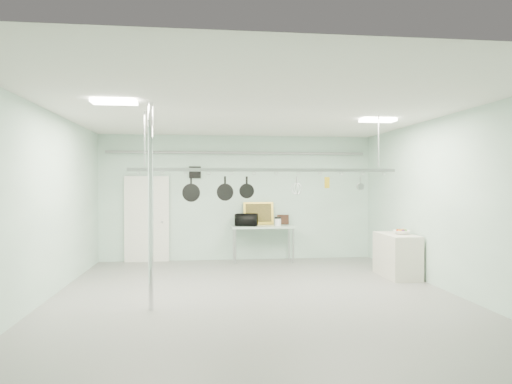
{
  "coord_description": "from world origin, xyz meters",
  "views": [
    {
      "loc": [
        -0.91,
        -7.74,
        1.94
      ],
      "look_at": [
        0.12,
        1.0,
        1.8
      ],
      "focal_mm": 32.0,
      "sensor_mm": 36.0,
      "label": 1
    }
  ],
  "objects": [
    {
      "name": "side_cabinet",
      "position": [
        3.15,
        1.4,
        0.45
      ],
      "size": [
        0.6,
        1.2,
        0.9
      ],
      "primitive_type": "cube",
      "color": "beige",
      "rests_on": "floor"
    },
    {
      "name": "skillet_left",
      "position": [
        -1.11,
        0.3,
        1.87
      ],
      "size": [
        0.32,
        0.13,
        0.42
      ],
      "primitive_type": null,
      "rotation": [
        0.0,
        0.0,
        -0.24
      ],
      "color": "black",
      "rests_on": "pot_rack"
    },
    {
      "name": "chrome_pole",
      "position": [
        -1.7,
        -0.6,
        1.6
      ],
      "size": [
        0.08,
        0.08,
        3.2
      ],
      "primitive_type": "cylinder",
      "color": "silver",
      "rests_on": "floor"
    },
    {
      "name": "conduit_pipe",
      "position": [
        0.0,
        3.9,
        2.75
      ],
      "size": [
        6.6,
        0.07,
        0.07
      ],
      "primitive_type": "cylinder",
      "rotation": [
        0.0,
        1.57,
        0.0
      ],
      "color": "gray",
      "rests_on": "back_wall"
    },
    {
      "name": "microwave",
      "position": [
        0.18,
        3.6,
        1.06
      ],
      "size": [
        0.62,
        0.49,
        0.3
      ],
      "primitive_type": "imported",
      "rotation": [
        0.0,
        0.0,
        2.89
      ],
      "color": "black",
      "rests_on": "prep_table"
    },
    {
      "name": "whisk",
      "position": [
        0.78,
        0.3,
        1.92
      ],
      "size": [
        0.23,
        0.23,
        0.34
      ],
      "primitive_type": null,
      "rotation": [
        0.0,
        0.0,
        -0.12
      ],
      "color": "#ADAEB2",
      "rests_on": "pot_rack"
    },
    {
      "name": "right_wall",
      "position": [
        3.49,
        0.0,
        1.6
      ],
      "size": [
        0.02,
        8.0,
        3.2
      ],
      "primitive_type": "cube",
      "color": "silver",
      "rests_on": "floor"
    },
    {
      "name": "skillet_mid",
      "position": [
        -0.51,
        0.3,
        1.87
      ],
      "size": [
        0.3,
        0.15,
        0.43
      ],
      "primitive_type": null,
      "rotation": [
        0.0,
        0.0,
        -0.32
      ],
      "color": "black",
      "rests_on": "pot_rack"
    },
    {
      "name": "fruit_cluster",
      "position": [
        3.22,
        1.35,
        0.98
      ],
      "size": [
        0.24,
        0.24,
        0.09
      ],
      "primitive_type": null,
      "color": "#AB210F",
      "rests_on": "fruit_bowl"
    },
    {
      "name": "door",
      "position": [
        -2.3,
        3.94,
        1.05
      ],
      "size": [
        1.1,
        0.1,
        2.2
      ],
      "primitive_type": "cube",
      "color": "silver",
      "rests_on": "floor"
    },
    {
      "name": "painting_small",
      "position": [
        1.16,
        3.9,
        1.03
      ],
      "size": [
        0.3,
        0.1,
        0.25
      ],
      "primitive_type": "cube",
      "rotation": [
        -0.17,
        0.0,
        -0.06
      ],
      "color": "black",
      "rests_on": "prep_table"
    },
    {
      "name": "ceiling",
      "position": [
        0.0,
        0.0,
        3.19
      ],
      "size": [
        7.0,
        8.0,
        0.02
      ],
      "primitive_type": "cube",
      "color": "silver",
      "rests_on": "back_wall"
    },
    {
      "name": "light_panel_right",
      "position": [
        2.4,
        0.6,
        3.16
      ],
      "size": [
        0.65,
        0.3,
        0.05
      ],
      "primitive_type": "cube",
      "color": "white",
      "rests_on": "ceiling"
    },
    {
      "name": "floor",
      "position": [
        0.0,
        0.0,
        0.0
      ],
      "size": [
        8.0,
        8.0,
        0.0
      ],
      "primitive_type": "plane",
      "color": "gray",
      "rests_on": "ground"
    },
    {
      "name": "coffee_canister",
      "position": [
        0.96,
        3.47,
        1.0
      ],
      "size": [
        0.19,
        0.19,
        0.19
      ],
      "primitive_type": "cylinder",
      "rotation": [
        0.0,
        0.0,
        -0.28
      ],
      "color": "white",
      "rests_on": "prep_table"
    },
    {
      "name": "painting_large",
      "position": [
        0.52,
        3.9,
        1.2
      ],
      "size": [
        0.79,
        0.17,
        0.58
      ],
      "primitive_type": "cube",
      "rotation": [
        -0.14,
        0.0,
        0.05
      ],
      "color": "gold",
      "rests_on": "prep_table"
    },
    {
      "name": "pot_rack",
      "position": [
        0.2,
        0.3,
        2.23
      ],
      "size": [
        4.8,
        0.06,
        1.0
      ],
      "color": "#B7B7BC",
      "rests_on": "ceiling"
    },
    {
      "name": "fruit_bowl",
      "position": [
        3.22,
        1.35,
        0.94
      ],
      "size": [
        0.39,
        0.39,
        0.08
      ],
      "primitive_type": "imported",
      "rotation": [
        0.0,
        0.0,
        -0.16
      ],
      "color": "white",
      "rests_on": "side_cabinet"
    },
    {
      "name": "grater",
      "position": [
        1.33,
        0.3,
        1.97
      ],
      "size": [
        0.09,
        0.05,
        0.22
      ],
      "primitive_type": null,
      "rotation": [
        0.0,
        0.0,
        0.43
      ],
      "color": "#F2A61C",
      "rests_on": "pot_rack"
    },
    {
      "name": "prep_table",
      "position": [
        0.6,
        3.6,
        0.83
      ],
      "size": [
        1.6,
        0.7,
        0.91
      ],
      "color": "#B0CFB8",
      "rests_on": "floor"
    },
    {
      "name": "light_panel_left",
      "position": [
        -2.2,
        -0.8,
        3.16
      ],
      "size": [
        0.65,
        0.3,
        0.05
      ],
      "primitive_type": "cube",
      "color": "white",
      "rests_on": "ceiling"
    },
    {
      "name": "wall_vent",
      "position": [
        -1.1,
        3.97,
        2.25
      ],
      "size": [
        0.3,
        0.04,
        0.3
      ],
      "primitive_type": "cube",
      "color": "black",
      "rests_on": "back_wall"
    },
    {
      "name": "back_wall",
      "position": [
        0.0,
        3.99,
        1.6
      ],
      "size": [
        7.0,
        0.02,
        3.2
      ],
      "primitive_type": "cube",
      "color": "silver",
      "rests_on": "floor"
    },
    {
      "name": "saucepan",
      "position": [
        1.95,
        0.3,
        1.97
      ],
      "size": [
        0.15,
        0.12,
        0.24
      ],
      "primitive_type": null,
      "rotation": [
        0.0,
        0.0,
        0.35
      ],
      "color": "#B4B3B8",
      "rests_on": "pot_rack"
    },
    {
      "name": "skillet_right",
      "position": [
        -0.13,
        0.3,
        1.9
      ],
      "size": [
        0.26,
        0.07,
        0.36
      ],
      "primitive_type": null,
      "rotation": [
        0.0,
        0.0,
        -0.04
      ],
      "color": "black",
      "rests_on": "pot_rack"
    }
  ]
}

